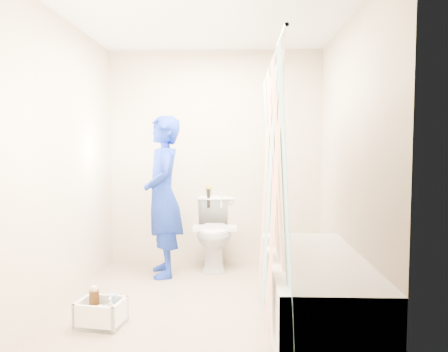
{
  "coord_description": "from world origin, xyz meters",
  "views": [
    {
      "loc": [
        0.28,
        -3.66,
        1.33
      ],
      "look_at": [
        0.13,
        0.4,
        1.05
      ],
      "focal_mm": 35.0,
      "sensor_mm": 36.0,
      "label": 1
    }
  ],
  "objects_px": {
    "bathtub": "(315,287)",
    "toilet": "(215,232)",
    "plumber": "(163,196)",
    "cleaning_caddy": "(102,314)"
  },
  "relations": [
    {
      "from": "bathtub",
      "to": "toilet",
      "type": "relative_size",
      "value": 2.29
    },
    {
      "from": "plumber",
      "to": "cleaning_caddy",
      "type": "height_order",
      "value": "plumber"
    },
    {
      "from": "bathtub",
      "to": "plumber",
      "type": "xyz_separation_m",
      "value": [
        -1.35,
        1.16,
        0.55
      ]
    },
    {
      "from": "bathtub",
      "to": "cleaning_caddy",
      "type": "height_order",
      "value": "bathtub"
    },
    {
      "from": "toilet",
      "to": "plumber",
      "type": "relative_size",
      "value": 0.47
    },
    {
      "from": "bathtub",
      "to": "plumber",
      "type": "distance_m",
      "value": 1.86
    },
    {
      "from": "bathtub",
      "to": "toilet",
      "type": "height_order",
      "value": "toilet"
    },
    {
      "from": "bathtub",
      "to": "cleaning_caddy",
      "type": "distance_m",
      "value": 1.6
    },
    {
      "from": "cleaning_caddy",
      "to": "toilet",
      "type": "bearing_deg",
      "value": 75.02
    },
    {
      "from": "toilet",
      "to": "plumber",
      "type": "bearing_deg",
      "value": -147.26
    }
  ]
}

